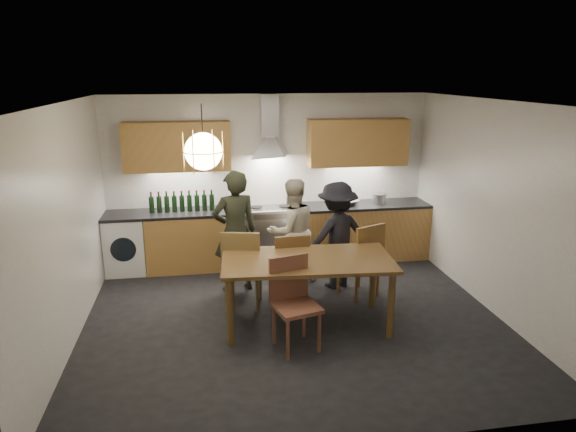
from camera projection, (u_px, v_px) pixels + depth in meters
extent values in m
plane|color=black|center=(294.00, 319.00, 6.28)|extent=(5.00, 5.00, 0.00)
cube|color=white|center=(269.00, 178.00, 8.06)|extent=(5.00, 0.02, 2.60)
cube|color=white|center=(347.00, 299.00, 3.79)|extent=(5.00, 0.02, 2.60)
cube|color=white|center=(66.00, 227.00, 5.53)|extent=(0.02, 4.50, 2.60)
cube|color=white|center=(493.00, 208.00, 6.32)|extent=(0.02, 4.50, 2.60)
cube|color=silver|center=(294.00, 102.00, 5.57)|extent=(5.00, 4.50, 0.02)
cube|color=tan|center=(196.00, 241.00, 7.83)|extent=(1.45, 0.60, 0.86)
cube|color=tan|center=(363.00, 232.00, 8.24)|extent=(2.05, 0.60, 0.86)
cube|color=white|center=(126.00, 245.00, 7.67)|extent=(0.58, 0.58, 0.85)
cube|color=black|center=(174.00, 213.00, 7.66)|extent=(2.05, 0.62, 0.04)
cube|color=black|center=(364.00, 205.00, 8.12)|extent=(2.05, 0.62, 0.04)
cube|color=silver|center=(272.00, 239.00, 8.02)|extent=(0.90, 0.60, 0.80)
cube|color=black|center=(274.00, 246.00, 7.75)|extent=(0.78, 0.02, 0.42)
cube|color=slate|center=(272.00, 212.00, 7.90)|extent=(0.90, 0.60, 0.08)
cube|color=silver|center=(274.00, 212.00, 7.64)|extent=(0.90, 0.08, 0.04)
cube|color=tan|center=(177.00, 146.00, 7.52)|extent=(1.55, 0.35, 0.72)
cube|color=tan|center=(358.00, 142.00, 7.96)|extent=(1.55, 0.35, 0.72)
cube|color=silver|center=(269.00, 115.00, 7.67)|extent=(0.26, 0.22, 0.62)
cylinder|color=black|center=(202.00, 128.00, 5.39)|extent=(0.01, 0.01, 0.50)
sphere|color=#FFE0A5|center=(203.00, 151.00, 5.45)|extent=(0.40, 0.40, 0.40)
torus|color=gold|center=(203.00, 151.00, 5.45)|extent=(0.43, 0.43, 0.01)
cube|color=brown|center=(307.00, 260.00, 5.94)|extent=(2.04, 1.12, 0.04)
cylinder|color=brown|center=(230.00, 312.00, 5.58)|extent=(0.08, 0.08, 0.79)
cylinder|color=brown|center=(231.00, 283.00, 6.36)|extent=(0.08, 0.08, 0.79)
cylinder|color=brown|center=(391.00, 305.00, 5.74)|extent=(0.08, 0.08, 0.79)
cylinder|color=brown|center=(373.00, 278.00, 6.52)|extent=(0.08, 0.08, 0.79)
cube|color=brown|center=(243.00, 268.00, 6.51)|extent=(0.57, 0.57, 0.05)
cube|color=brown|center=(240.00, 253.00, 6.23)|extent=(0.47, 0.14, 0.52)
cylinder|color=brown|center=(260.00, 282.00, 6.76)|extent=(0.04, 0.04, 0.49)
cylinder|color=brown|center=(257.00, 294.00, 6.39)|extent=(0.04, 0.04, 0.49)
cylinder|color=brown|center=(231.00, 281.00, 6.78)|extent=(0.04, 0.04, 0.49)
cylinder|color=brown|center=(226.00, 294.00, 6.41)|extent=(0.04, 0.04, 0.49)
cube|color=brown|center=(289.00, 269.00, 6.61)|extent=(0.46, 0.46, 0.04)
cube|color=brown|center=(293.00, 255.00, 6.35)|extent=(0.44, 0.06, 0.48)
cylinder|color=brown|center=(299.00, 280.00, 6.88)|extent=(0.04, 0.04, 0.45)
cylinder|color=brown|center=(306.00, 291.00, 6.54)|extent=(0.04, 0.04, 0.45)
cylinder|color=brown|center=(273.00, 282.00, 6.80)|extent=(0.04, 0.04, 0.45)
cylinder|color=brown|center=(278.00, 293.00, 6.47)|extent=(0.04, 0.04, 0.45)
cube|color=brown|center=(359.00, 260.00, 6.83)|extent=(0.61, 0.61, 0.04)
cube|color=brown|center=(370.00, 245.00, 6.59)|extent=(0.44, 0.23, 0.51)
cylinder|color=brown|center=(359.00, 271.00, 7.16)|extent=(0.04, 0.04, 0.48)
cylinder|color=brown|center=(378.00, 280.00, 6.85)|extent=(0.04, 0.04, 0.48)
cylinder|color=brown|center=(338.00, 277.00, 6.96)|extent=(0.04, 0.04, 0.48)
cylinder|color=brown|center=(356.00, 286.00, 6.65)|extent=(0.04, 0.04, 0.48)
cube|color=brown|center=(296.00, 307.00, 5.49)|extent=(0.56, 0.56, 0.04)
cube|color=brown|center=(289.00, 277.00, 5.60)|extent=(0.45, 0.16, 0.50)
cylinder|color=brown|center=(288.00, 340.00, 5.33)|extent=(0.04, 0.04, 0.46)
cylinder|color=brown|center=(274.00, 325.00, 5.65)|extent=(0.04, 0.04, 0.46)
cylinder|color=brown|center=(319.00, 333.00, 5.47)|extent=(0.04, 0.04, 0.46)
cylinder|color=brown|center=(304.00, 318.00, 5.79)|extent=(0.04, 0.04, 0.46)
imported|color=black|center=(235.00, 232.00, 6.91)|extent=(0.68, 0.52, 1.68)
imported|color=beige|center=(292.00, 231.00, 7.22)|extent=(0.87, 0.76, 1.51)
imported|color=black|center=(337.00, 235.00, 7.06)|extent=(1.09, 0.84, 1.49)
imported|color=#B2B2B5|center=(348.00, 202.00, 8.06)|extent=(0.42, 0.42, 0.08)
cylinder|color=#AAAAAD|center=(379.00, 199.00, 8.12)|extent=(0.28, 0.28, 0.15)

